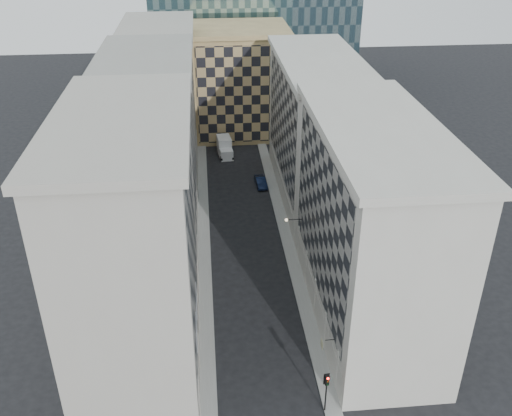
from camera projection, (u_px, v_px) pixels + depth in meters
sidewalk_west at (204, 242)px, 71.77m from camera, size 1.50×100.00×0.15m
sidewalk_east at (287, 238)px, 72.63m from camera, size 1.50×100.00×0.15m
bldg_left_a at (136, 247)px, 49.07m from camera, size 10.80×22.80×23.70m
bldg_left_b at (153, 152)px, 68.47m from camera, size 10.80×22.80×22.70m
bldg_left_c at (162, 98)px, 87.87m from camera, size 10.80×22.80×21.70m
bldg_right_a at (369, 226)px, 55.07m from camera, size 10.80×26.80×20.70m
bldg_right_b at (317, 130)px, 78.81m from camera, size 10.80×28.80×19.70m
tan_block at (240, 81)px, 100.84m from camera, size 16.80×14.80×18.80m
flagpoles_left at (196, 316)px, 46.98m from camera, size 0.10×6.33×2.33m
bracket_lamp at (288, 220)px, 64.37m from camera, size 1.98×0.36×0.36m
traffic_light at (327, 385)px, 46.96m from camera, size 0.50×0.45×4.01m
box_truck at (225, 148)px, 95.21m from camera, size 2.67×5.48×2.90m
dark_car at (261, 182)px, 85.29m from camera, size 1.74×4.17×1.34m
shop_sign at (323, 344)px, 50.10m from camera, size 1.16×0.74×0.82m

